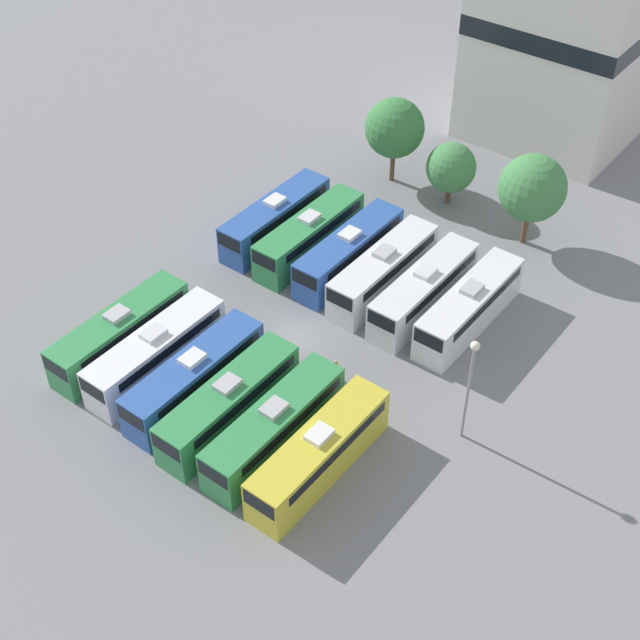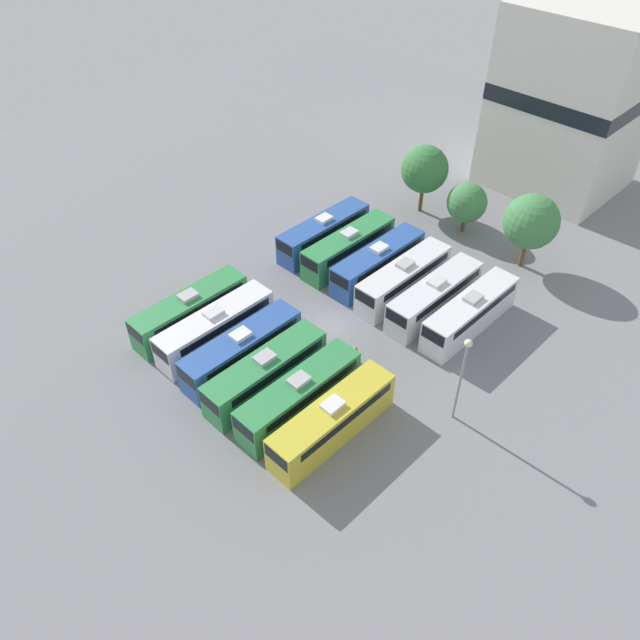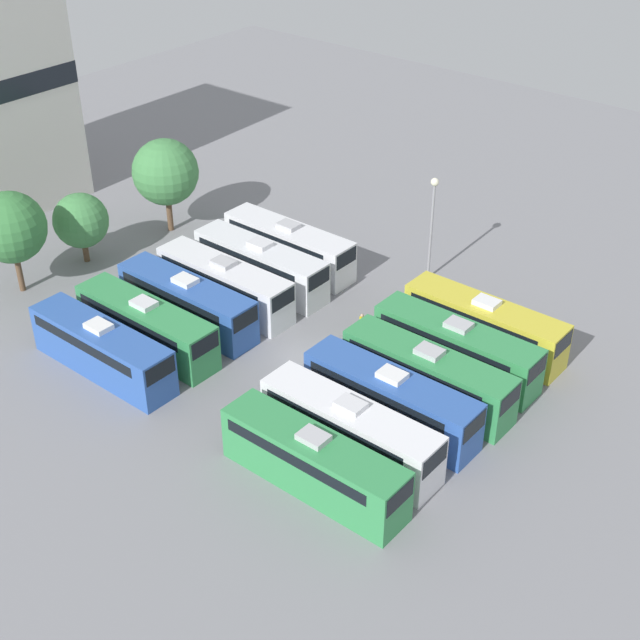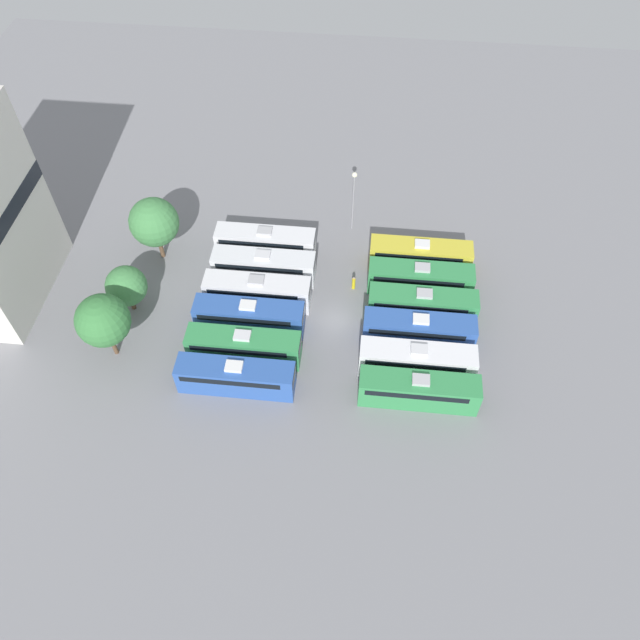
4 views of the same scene
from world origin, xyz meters
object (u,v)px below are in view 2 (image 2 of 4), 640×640
at_px(tree_0, 425,169).
at_px(tree_2, 531,222).
at_px(bus_6, 324,232).
at_px(bus_0, 191,310).
at_px(bus_7, 349,247).
at_px(bus_4, 300,395).
at_px(bus_10, 435,296).
at_px(bus_2, 242,349).
at_px(light_pole, 463,367).
at_px(bus_8, 378,262).
at_px(worker_person, 356,354).
at_px(tree_1, 467,203).
at_px(bus_1, 216,327).
at_px(bus_5, 333,420).
at_px(depot_building, 572,99).
at_px(bus_3, 266,372).
at_px(bus_11, 470,312).
at_px(bus_9, 404,278).

relative_size(tree_0, tree_2, 0.99).
distance_m(bus_6, tree_0, 13.52).
bearing_deg(bus_0, bus_7, 78.97).
xyz_separation_m(bus_4, bus_10, (0.13, 16.96, 0.00)).
height_order(bus_2, light_pole, light_pole).
bearing_deg(tree_2, bus_2, -107.51).
height_order(bus_6, light_pole, light_pole).
height_order(bus_6, bus_8, same).
xyz_separation_m(worker_person, tree_1, (-5.20, 23.01, 2.70)).
xyz_separation_m(bus_1, tree_2, (12.80, 28.67, 3.36)).
bearing_deg(worker_person, bus_5, -60.13).
bearing_deg(tree_0, bus_1, -88.24).
distance_m(light_pole, depot_building, 41.33).
distance_m(bus_2, bus_3, 3.38).
height_order(bus_11, tree_2, tree_2).
xyz_separation_m(bus_0, light_pole, (22.97, 7.76, 3.70)).
distance_m(bus_1, tree_0, 30.04).
xyz_separation_m(bus_4, bus_11, (3.74, 17.33, 0.00)).
bearing_deg(bus_2, bus_9, 78.57).
height_order(bus_9, tree_2, tree_2).
relative_size(bus_11, tree_1, 1.98).
bearing_deg(bus_5, bus_3, -178.11).
distance_m(bus_0, bus_7, 17.39).
bearing_deg(bus_3, bus_7, 112.26).
bearing_deg(worker_person, tree_2, 83.07).
bearing_deg(bus_2, light_pole, 26.04).
bearing_deg(bus_0, bus_2, 0.06).
bearing_deg(bus_9, bus_7, 178.85).
distance_m(bus_5, bus_6, 24.84).
distance_m(bus_3, tree_2, 29.92).
distance_m(bus_11, tree_1, 15.96).
bearing_deg(tree_2, bus_6, -144.72).
xyz_separation_m(bus_0, bus_4, (14.07, -0.13, 0.00)).
distance_m(worker_person, tree_0, 25.96).
distance_m(bus_8, depot_building, 30.69).
distance_m(bus_1, bus_4, 10.69).
height_order(bus_1, bus_10, same).
xyz_separation_m(bus_5, tree_1, (-9.23, 30.04, 1.69)).
xyz_separation_m(bus_11, tree_0, (-15.35, 12.79, 3.36)).
distance_m(light_pole, tree_2, 22.14).
height_order(bus_0, bus_9, same).
distance_m(bus_6, bus_11, 18.08).
xyz_separation_m(bus_11, tree_1, (-9.48, 12.73, 1.69)).
relative_size(bus_1, bus_11, 1.00).
bearing_deg(bus_2, tree_2, 72.49).
height_order(bus_9, tree_1, tree_1).
bearing_deg(light_pole, tree_0, 132.68).
bearing_deg(bus_4, bus_11, 77.82).
relative_size(bus_8, bus_11, 1.00).
relative_size(bus_5, depot_building, 0.55).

